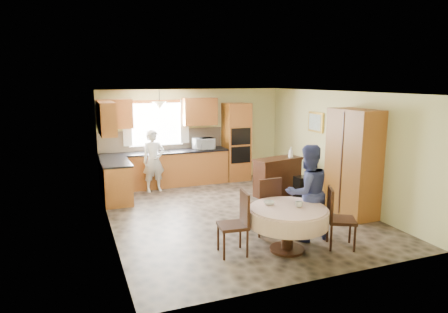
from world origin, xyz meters
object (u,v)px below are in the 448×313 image
chair_left (238,220)px  chair_right (337,215)px  dining_table (288,217)px  chair_back (267,203)px  sideboard (277,178)px  cupboard (353,163)px  person_sink (154,161)px  person_dining (307,193)px  oven_tower (236,142)px

chair_left → chair_right: 1.66m
dining_table → chair_left: chair_left is taller
chair_left → chair_back: size_ratio=0.96×
sideboard → cupboard: 2.03m
person_sink → person_dining: (1.87, -3.97, 0.06)m
cupboard → chair_right: bearing=-135.8°
chair_right → sideboard: bearing=16.6°
cupboard → chair_right: size_ratio=2.16×
oven_tower → person_dining: 4.40m
person_dining → oven_tower: bearing=-96.0°
sideboard → cupboard: cupboard is taller
chair_back → person_sink: bearing=-71.0°
chair_back → person_sink: 3.76m
person_sink → cupboard: bearing=-49.8°
sideboard → chair_left: (-2.18, -2.68, 0.13)m
oven_tower → dining_table: bearing=-102.9°
dining_table → person_dining: (0.56, 0.32, 0.27)m
chair_back → chair_right: (0.82, -0.93, -0.03)m
oven_tower → cupboard: (1.07, -3.56, 0.03)m
chair_right → person_dining: person_dining is taller
sideboard → dining_table: (-1.38, -2.88, 0.14)m
chair_left → chair_back: (0.81, 0.58, 0.02)m
chair_right → person_sink: (-2.14, 4.45, 0.22)m
sideboard → dining_table: 3.19m
cupboard → chair_back: 2.21m
cupboard → dining_table: (-2.14, -1.12, -0.52)m
cupboard → dining_table: bearing=-152.4°
sideboard → person_dining: 2.72m
chair_back → chair_right: bearing=129.7°
cupboard → chair_right: cupboard is taller
person_sink → person_dining: bearing=-72.0°
cupboard → person_sink: size_ratio=1.40×
cupboard → person_dining: cupboard is taller
cupboard → oven_tower: bearing=106.7°
oven_tower → dining_table: 4.83m
cupboard → chair_back: cupboard is taller
dining_table → sideboard: bearing=64.4°
sideboard → chair_left: bearing=-141.6°
chair_back → person_sink: size_ratio=0.68×
cupboard → chair_left: 3.12m
chair_back → person_dining: size_ratio=0.63×
chair_back → chair_right: size_ratio=1.05×
sideboard → dining_table: bearing=-128.2°
sideboard → chair_right: chair_right is taller
dining_table → chair_back: bearing=89.2°
chair_right → person_dining: (-0.27, 0.48, 0.28)m
cupboard → chair_left: (-2.94, -0.92, -0.53)m
oven_tower → chair_left: (-1.87, -4.49, -0.50)m
chair_back → person_dining: person_dining is taller
dining_table → chair_right: chair_right is taller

